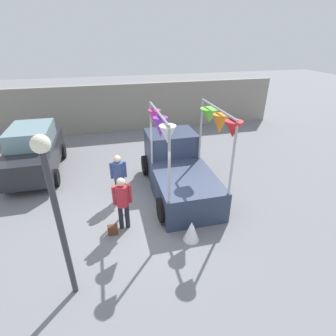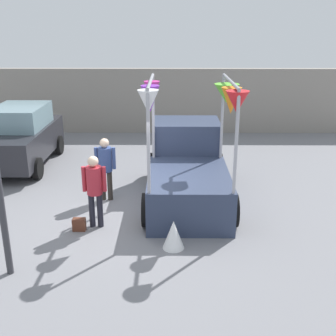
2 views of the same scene
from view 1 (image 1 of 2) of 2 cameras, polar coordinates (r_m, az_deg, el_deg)
ground_plane at (r=8.42m, az=-4.26°, el=-9.71°), size 60.00×60.00×0.00m
vendor_truck at (r=9.24m, az=2.14°, el=0.37°), size 2.39×4.08×3.16m
parked_car at (r=11.57m, az=-27.12°, el=3.40°), size 1.88×4.00×1.88m
person_customer at (r=7.37m, az=-9.90°, el=-6.64°), size 0.53×0.34×1.65m
person_vendor at (r=8.67m, az=-10.70°, el=-1.23°), size 0.53×0.34×1.63m
handbag at (r=7.72m, az=-11.90°, el=-13.02°), size 0.28×0.16×0.28m
street_lamp at (r=5.14m, az=-23.56°, el=-6.45°), size 0.32×0.32×3.65m
brick_boundary_wall at (r=15.31m, az=-9.95°, el=12.75°), size 18.00×0.36×2.60m
folded_kite_bundle_white at (r=7.31m, az=5.12°, el=-13.47°), size 0.46×0.46×0.60m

